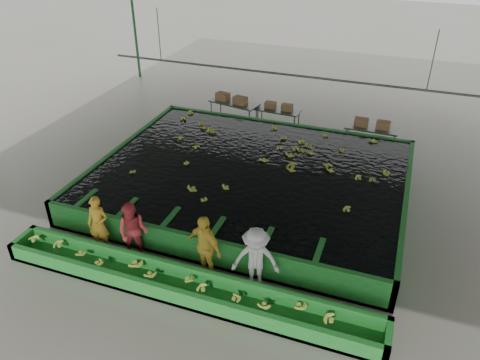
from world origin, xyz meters
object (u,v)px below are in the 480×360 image
(sorting_trough, at_px, (183,285))
(box_stack_right, at_px, (372,127))
(worker_c, at_px, (205,247))
(packing_table_right, at_px, (370,138))
(flotation_tank, at_px, (250,180))
(box_stack_mid, at_px, (279,109))
(packing_table_left, at_px, (234,113))
(worker_b, at_px, (133,232))
(worker_d, at_px, (256,260))
(worker_a, at_px, (98,224))
(box_stack_left, at_px, (231,102))
(packing_table_mid, at_px, (277,119))

(sorting_trough, distance_m, box_stack_right, 10.36)
(worker_c, distance_m, packing_table_right, 9.47)
(flotation_tank, xyz_separation_m, box_stack_mid, (-0.57, 5.30, 0.41))
(packing_table_left, bearing_deg, sorting_trough, -76.20)
(sorting_trough, bearing_deg, packing_table_left, 103.80)
(packing_table_left, xyz_separation_m, packing_table_right, (5.87, -0.47, -0.03))
(sorting_trough, relative_size, worker_b, 5.77)
(sorting_trough, height_order, worker_d, worker_d)
(worker_c, bearing_deg, box_stack_mid, 117.15)
(worker_a, bearing_deg, flotation_tank, 48.44)
(packing_table_right, distance_m, box_stack_right, 0.46)
(worker_b, xyz_separation_m, box_stack_left, (-0.81, 9.39, 0.11))
(worker_a, height_order, packing_table_mid, worker_a)
(worker_d, relative_size, box_stack_right, 1.35)
(worker_c, xyz_separation_m, worker_d, (1.36, 0.00, -0.02))
(box_stack_right, bearing_deg, worker_c, -109.11)
(worker_a, relative_size, worker_d, 0.92)
(box_stack_mid, distance_m, box_stack_right, 3.98)
(worker_a, xyz_separation_m, worker_b, (1.10, 0.00, 0.03))
(worker_a, bearing_deg, packing_table_right, 47.52)
(packing_table_mid, height_order, packing_table_right, packing_table_right)
(packing_table_right, relative_size, box_stack_left, 1.38)
(packing_table_left, height_order, box_stack_left, box_stack_left)
(flotation_tank, height_order, box_stack_mid, box_stack_mid)
(worker_d, bearing_deg, worker_a, 164.94)
(worker_b, distance_m, packing_table_right, 10.34)
(worker_a, xyz_separation_m, box_stack_right, (6.29, 8.97, 0.07))
(worker_b, xyz_separation_m, worker_d, (3.45, 0.00, 0.04))
(packing_table_left, relative_size, box_stack_left, 1.48)
(sorting_trough, relative_size, box_stack_left, 6.87)
(worker_c, xyz_separation_m, packing_table_left, (-2.76, 9.41, -0.44))
(worker_d, bearing_deg, box_stack_left, 99.32)
(sorting_trough, xyz_separation_m, worker_c, (0.26, 0.80, 0.68))
(worker_c, relative_size, packing_table_mid, 0.99)
(packing_table_left, bearing_deg, box_stack_left, -172.37)
(worker_c, height_order, box_stack_mid, worker_c)
(sorting_trough, height_order, box_stack_left, box_stack_left)
(packing_table_mid, distance_m, box_stack_right, 4.02)
(worker_b, distance_m, box_stack_right, 10.37)
(worker_a, height_order, worker_b, worker_b)
(box_stack_mid, bearing_deg, sorting_trough, -86.88)
(worker_a, height_order, worker_d, worker_d)
(worker_a, bearing_deg, packing_table_mid, 68.88)
(worker_b, bearing_deg, worker_c, -10.88)
(packing_table_mid, bearing_deg, box_stack_mid, 74.52)
(box_stack_right, bearing_deg, worker_a, -125.04)
(flotation_tank, bearing_deg, worker_b, -113.02)
(worker_b, xyz_separation_m, box_stack_mid, (1.26, 9.60, -0.01))
(flotation_tank, height_order, worker_c, worker_c)
(flotation_tank, relative_size, packing_table_right, 5.00)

